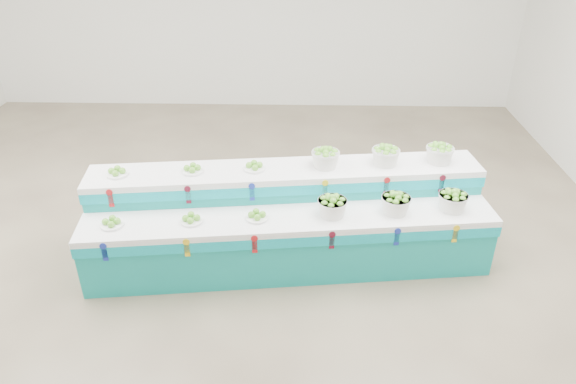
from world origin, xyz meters
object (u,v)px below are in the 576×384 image
(basket_lower_left, at_px, (332,206))
(plate_upper_mid, at_px, (192,168))
(basket_upper_right, at_px, (440,153))
(display_stand, at_px, (288,220))

(basket_lower_left, height_order, plate_upper_mid, plate_upper_mid)
(basket_lower_left, xyz_separation_m, plate_upper_mid, (-1.53, 0.37, 0.23))
(basket_upper_right, bearing_deg, basket_lower_left, -150.53)
(basket_lower_left, bearing_deg, plate_upper_mid, 166.29)
(display_stand, relative_size, basket_lower_left, 14.17)
(plate_upper_mid, bearing_deg, basket_lower_left, -13.71)
(display_stand, bearing_deg, plate_upper_mid, 165.12)
(basket_lower_left, distance_m, basket_upper_right, 1.45)
(basket_upper_right, bearing_deg, plate_upper_mid, -173.31)
(basket_lower_left, relative_size, plate_upper_mid, 1.29)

